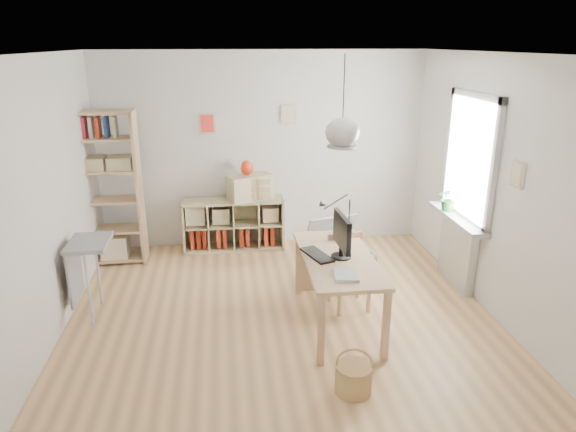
{
  "coord_description": "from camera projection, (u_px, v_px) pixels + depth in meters",
  "views": [
    {
      "loc": [
        -0.55,
        -4.78,
        2.8
      ],
      "look_at": [
        0.1,
        0.3,
        1.05
      ],
      "focal_mm": 32.0,
      "sensor_mm": 36.0,
      "label": 1
    }
  ],
  "objects": [
    {
      "name": "ground",
      "position": [
        282.0,
        318.0,
        5.46
      ],
      "size": [
        4.5,
        4.5,
        0.0
      ],
      "primitive_type": "plane",
      "color": "tan",
      "rests_on": "ground"
    },
    {
      "name": "room_shell",
      "position": [
        342.0,
        132.0,
        4.74
      ],
      "size": [
        4.5,
        4.5,
        4.5
      ],
      "color": "white",
      "rests_on": "ground"
    },
    {
      "name": "window_unit",
      "position": [
        471.0,
        158.0,
        5.79
      ],
      "size": [
        0.07,
        1.16,
        1.46
      ],
      "color": "white",
      "rests_on": "ground"
    },
    {
      "name": "radiator",
      "position": [
        457.0,
        252.0,
        6.16
      ],
      "size": [
        0.1,
        0.8,
        0.8
      ],
      "primitive_type": "cube",
      "color": "silver",
      "rests_on": "ground"
    },
    {
      "name": "windowsill",
      "position": [
        457.0,
        218.0,
        6.02
      ],
      "size": [
        0.22,
        1.2,
        0.06
      ],
      "primitive_type": "cube",
      "color": "silver",
      "rests_on": "radiator"
    },
    {
      "name": "desk",
      "position": [
        338.0,
        265.0,
        5.18
      ],
      "size": [
        0.7,
        1.5,
        0.75
      ],
      "color": "tan",
      "rests_on": "ground"
    },
    {
      "name": "cube_shelf",
      "position": [
        232.0,
        227.0,
        7.26
      ],
      "size": [
        1.4,
        0.38,
        0.72
      ],
      "color": "tan",
      "rests_on": "ground"
    },
    {
      "name": "tall_bookshelf",
      "position": [
        108.0,
        182.0,
        6.56
      ],
      "size": [
        0.8,
        0.38,
        2.0
      ],
      "color": "tan",
      "rests_on": "ground"
    },
    {
      "name": "side_table",
      "position": [
        84.0,
        258.0,
        5.33
      ],
      "size": [
        0.4,
        0.55,
        0.85
      ],
      "color": "#98989A",
      "rests_on": "ground"
    },
    {
      "name": "chair",
      "position": [
        348.0,
        267.0,
        5.62
      ],
      "size": [
        0.44,
        0.44,
        0.81
      ],
      "rotation": [
        0.0,
        0.0,
        0.11
      ],
      "color": "#98989A",
      "rests_on": "ground"
    },
    {
      "name": "wicker_basket",
      "position": [
        353.0,
        378.0,
        4.29
      ],
      "size": [
        0.31,
        0.3,
        0.42
      ],
      "rotation": [
        0.0,
        0.0,
        -0.21
      ],
      "color": "#AD8B4E",
      "rests_on": "ground"
    },
    {
      "name": "storage_chest",
      "position": [
        342.0,
        258.0,
        6.42
      ],
      "size": [
        0.82,
        0.88,
        0.7
      ],
      "rotation": [
        0.0,
        0.0,
        0.25
      ],
      "color": "#B2B2AE",
      "rests_on": "ground"
    },
    {
      "name": "monitor",
      "position": [
        342.0,
        234.0,
        5.05
      ],
      "size": [
        0.2,
        0.51,
        0.45
      ],
      "rotation": [
        0.0,
        0.0,
        0.04
      ],
      "color": "black",
      "rests_on": "desk"
    },
    {
      "name": "keyboard",
      "position": [
        317.0,
        255.0,
        5.17
      ],
      "size": [
        0.3,
        0.47,
        0.02
      ],
      "primitive_type": "cube",
      "rotation": [
        0.0,
        0.0,
        0.34
      ],
      "color": "black",
      "rests_on": "desk"
    },
    {
      "name": "task_lamp",
      "position": [
        334.0,
        211.0,
        5.65
      ],
      "size": [
        0.38,
        0.14,
        0.41
      ],
      "color": "black",
      "rests_on": "desk"
    },
    {
      "name": "yarn_ball",
      "position": [
        341.0,
        232.0,
        5.57
      ],
      "size": [
        0.16,
        0.16,
        0.16
      ],
      "primitive_type": "sphere",
      "color": "#4C0A14",
      "rests_on": "desk"
    },
    {
      "name": "paper_tray",
      "position": [
        346.0,
        275.0,
        4.72
      ],
      "size": [
        0.25,
        0.3,
        0.03
      ],
      "primitive_type": "cube",
      "rotation": [
        0.0,
        0.0,
        -0.12
      ],
      "color": "silver",
      "rests_on": "desk"
    },
    {
      "name": "drawer_chest",
      "position": [
        250.0,
        187.0,
        7.06
      ],
      "size": [
        0.67,
        0.5,
        0.35
      ],
      "primitive_type": "cube",
      "rotation": [
        0.0,
        0.0,
        0.41
      ],
      "color": "tan",
      "rests_on": "cube_shelf"
    },
    {
      "name": "red_vase",
      "position": [
        247.0,
        168.0,
        6.97
      ],
      "size": [
        0.17,
        0.17,
        0.2
      ],
      "primitive_type": "ellipsoid",
      "color": "#A9240E",
      "rests_on": "drawer_chest"
    },
    {
      "name": "potted_plant",
      "position": [
        449.0,
        199.0,
        6.15
      ],
      "size": [
        0.33,
        0.3,
        0.3
      ],
      "primitive_type": "imported",
      "rotation": [
        0.0,
        0.0,
        -0.29
      ],
      "color": "#266627",
      "rests_on": "windowsill"
    }
  ]
}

